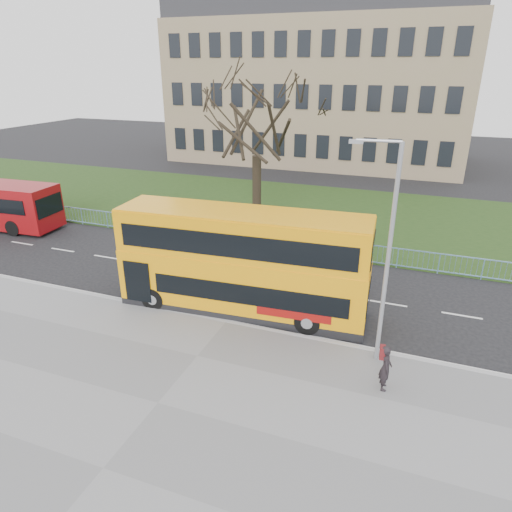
# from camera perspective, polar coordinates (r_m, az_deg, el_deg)

# --- Properties ---
(ground) EXTENTS (120.00, 120.00, 0.00)m
(ground) POSITION_cam_1_polar(r_m,az_deg,el_deg) (20.01, -1.88, -6.28)
(ground) COLOR black
(ground) RESTS_ON ground
(pavement) EXTENTS (80.00, 10.50, 0.12)m
(pavement) POSITION_cam_1_polar(r_m,az_deg,el_deg) (15.06, -12.15, -17.68)
(pavement) COLOR slate
(pavement) RESTS_ON ground
(kerb) EXTENTS (80.00, 0.20, 0.14)m
(kerb) POSITION_cam_1_polar(r_m,az_deg,el_deg) (18.75, -3.70, -8.23)
(kerb) COLOR #9A999C
(kerb) RESTS_ON ground
(grass_verge) EXTENTS (80.00, 15.40, 0.08)m
(grass_verge) POSITION_cam_1_polar(r_m,az_deg,el_deg) (32.65, 7.72, 5.31)
(grass_verge) COLOR #1D3613
(grass_verge) RESTS_ON ground
(guard_railing) EXTENTS (40.00, 0.12, 1.10)m
(guard_railing) POSITION_cam_1_polar(r_m,az_deg,el_deg) (25.44, 3.75, 1.59)
(guard_railing) COLOR #71A2C9
(guard_railing) RESTS_ON ground
(bare_tree) EXTENTS (7.58, 7.58, 10.83)m
(bare_tree) POSITION_cam_1_polar(r_m,az_deg,el_deg) (28.23, 0.10, 14.16)
(bare_tree) COLOR black
(bare_tree) RESTS_ON grass_verge
(civic_building) EXTENTS (30.00, 15.00, 14.00)m
(civic_building) POSITION_cam_1_polar(r_m,az_deg,el_deg) (52.55, 8.06, 19.57)
(civic_building) COLOR #877656
(civic_building) RESTS_ON ground
(yellow_bus) EXTENTS (10.43, 3.12, 4.31)m
(yellow_bus) POSITION_cam_1_polar(r_m,az_deg,el_deg) (18.74, -1.70, -0.50)
(yellow_bus) COLOR #F9A00A
(yellow_bus) RESTS_ON ground
(pedestrian) EXTENTS (0.44, 0.61, 1.56)m
(pedestrian) POSITION_cam_1_polar(r_m,az_deg,el_deg) (15.34, 15.89, -13.28)
(pedestrian) COLOR black
(pedestrian) RESTS_ON pavement
(street_lamp) EXTENTS (1.61, 0.31, 7.58)m
(street_lamp) POSITION_cam_1_polar(r_m,az_deg,el_deg) (15.17, 15.96, 0.86)
(street_lamp) COLOR #999AA1
(street_lamp) RESTS_ON pavement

